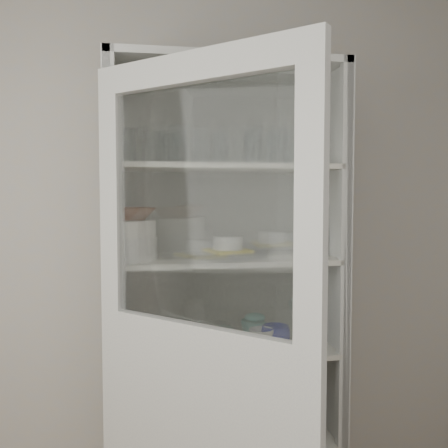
# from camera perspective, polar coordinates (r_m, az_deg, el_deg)

# --- Properties ---
(wall_back) EXTENTS (3.60, 0.02, 2.60)m
(wall_back) POSITION_cam_1_polar(r_m,az_deg,el_deg) (2.41, -5.56, -2.17)
(wall_back) COLOR #B6AB97
(wall_back) RESTS_ON ground
(pantry_cabinet) EXTENTS (1.00, 0.45, 2.10)m
(pantry_cabinet) POSITION_cam_1_polar(r_m,az_deg,el_deg) (2.34, -0.25, -11.30)
(pantry_cabinet) COLOR #BBBBBB
(pantry_cabinet) RESTS_ON floor
(cupboard_door) EXTENTS (0.68, 0.65, 2.00)m
(cupboard_door) POSITION_cam_1_polar(r_m,az_deg,el_deg) (1.77, -2.94, -18.53)
(cupboard_door) COLOR #BBBBBB
(cupboard_door) RESTS_ON floor
(tumbler_0) EXTENTS (0.09, 0.09, 0.13)m
(tumbler_0) POSITION_cam_1_polar(r_m,az_deg,el_deg) (2.02, -10.94, 8.81)
(tumbler_0) COLOR silver
(tumbler_0) RESTS_ON shelf_glass
(tumbler_1) EXTENTS (0.08, 0.08, 0.14)m
(tumbler_1) POSITION_cam_1_polar(r_m,az_deg,el_deg) (2.05, -2.62, 8.89)
(tumbler_1) COLOR silver
(tumbler_1) RESTS_ON shelf_glass
(tumbler_2) EXTENTS (0.08, 0.08, 0.15)m
(tumbler_2) POSITION_cam_1_polar(r_m,az_deg,el_deg) (2.06, -5.41, 9.01)
(tumbler_2) COLOR silver
(tumbler_2) RESTS_ON shelf_glass
(tumbler_3) EXTENTS (0.08, 0.08, 0.15)m
(tumbler_3) POSITION_cam_1_polar(r_m,az_deg,el_deg) (2.10, 3.38, 8.87)
(tumbler_3) COLOR silver
(tumbler_3) RESTS_ON shelf_glass
(tumbler_4) EXTENTS (0.10, 0.10, 0.15)m
(tumbler_4) POSITION_cam_1_polar(r_m,az_deg,el_deg) (2.11, 6.26, 8.86)
(tumbler_4) COLOR silver
(tumbler_4) RESTS_ON shelf_glass
(tumbler_5) EXTENTS (0.09, 0.09, 0.13)m
(tumbler_5) POSITION_cam_1_polar(r_m,az_deg,el_deg) (2.12, 5.47, 8.64)
(tumbler_5) COLOR silver
(tumbler_5) RESTS_ON shelf_glass
(tumbler_6) EXTENTS (0.10, 0.10, 0.15)m
(tumbler_6) POSITION_cam_1_polar(r_m,az_deg,el_deg) (2.16, 7.79, 8.73)
(tumbler_6) COLOR silver
(tumbler_6) RESTS_ON shelf_glass
(tumbler_7) EXTENTS (0.08, 0.08, 0.14)m
(tumbler_7) POSITION_cam_1_polar(r_m,az_deg,el_deg) (2.17, -8.46, 8.57)
(tumbler_7) COLOR silver
(tumbler_7) RESTS_ON shelf_glass
(tumbler_8) EXTENTS (0.08, 0.08, 0.14)m
(tumbler_8) POSITION_cam_1_polar(r_m,az_deg,el_deg) (2.17, -6.62, 8.63)
(tumbler_8) COLOR silver
(tumbler_8) RESTS_ON shelf_glass
(tumbler_9) EXTENTS (0.08, 0.08, 0.14)m
(tumbler_9) POSITION_cam_1_polar(r_m,az_deg,el_deg) (2.18, -0.51, 8.64)
(tumbler_9) COLOR silver
(tumbler_9) RESTS_ON shelf_glass
(goblet_0) EXTENTS (0.08, 0.08, 0.17)m
(goblet_0) POSITION_cam_1_polar(r_m,az_deg,el_deg) (2.28, -5.41, 8.77)
(goblet_0) COLOR silver
(goblet_0) RESTS_ON shelf_glass
(goblet_1) EXTENTS (0.07, 0.07, 0.16)m
(goblet_1) POSITION_cam_1_polar(r_m,az_deg,el_deg) (2.29, -6.29, 8.58)
(goblet_1) COLOR silver
(goblet_1) RESTS_ON shelf_glass
(goblet_2) EXTENTS (0.08, 0.08, 0.17)m
(goblet_2) POSITION_cam_1_polar(r_m,az_deg,el_deg) (2.31, 3.25, 8.69)
(goblet_2) COLOR silver
(goblet_2) RESTS_ON shelf_glass
(goblet_3) EXTENTS (0.08, 0.08, 0.17)m
(goblet_3) POSITION_cam_1_polar(r_m,az_deg,el_deg) (2.34, 5.86, 8.59)
(goblet_3) COLOR silver
(goblet_3) RESTS_ON shelf_glass
(plate_stack_front) EXTENTS (0.23, 0.23, 0.10)m
(plate_stack_front) POSITION_cam_1_polar(r_m,az_deg,el_deg) (2.11, -10.73, -2.75)
(plate_stack_front) COLOR silver
(plate_stack_front) RESTS_ON shelf_plates
(plate_stack_back) EXTENTS (0.20, 0.20, 0.08)m
(plate_stack_back) POSITION_cam_1_polar(r_m,az_deg,el_deg) (2.30, -10.61, -2.40)
(plate_stack_back) COLOR silver
(plate_stack_back) RESTS_ON shelf_plates
(cream_bowl) EXTENTS (0.23, 0.23, 0.07)m
(cream_bowl) POSITION_cam_1_polar(r_m,az_deg,el_deg) (2.11, -10.76, -0.50)
(cream_bowl) COLOR white
(cream_bowl) RESTS_ON plate_stack_front
(terracotta_bowl) EXTENTS (0.24, 0.24, 0.05)m
(terracotta_bowl) POSITION_cam_1_polar(r_m,az_deg,el_deg) (2.10, -10.78, 1.17)
(terracotta_bowl) COLOR #582B14
(terracotta_bowl) RESTS_ON cream_bowl
(glass_platter) EXTENTS (0.42, 0.42, 0.02)m
(glass_platter) POSITION_cam_1_polar(r_m,az_deg,el_deg) (2.20, 0.45, -3.48)
(glass_platter) COLOR silver
(glass_platter) RESTS_ON shelf_plates
(yellow_trivet) EXTENTS (0.22, 0.22, 0.01)m
(yellow_trivet) POSITION_cam_1_polar(r_m,az_deg,el_deg) (2.20, 0.45, -3.07)
(yellow_trivet) COLOR yellow
(yellow_trivet) RESTS_ON glass_platter
(white_ramekin) EXTENTS (0.17, 0.17, 0.06)m
(white_ramekin) POSITION_cam_1_polar(r_m,az_deg,el_deg) (2.19, 0.45, -2.15)
(white_ramekin) COLOR silver
(white_ramekin) RESTS_ON yellow_trivet
(grey_bowl_stack) EXTENTS (0.14, 0.14, 0.12)m
(grey_bowl_stack) POSITION_cam_1_polar(r_m,az_deg,el_deg) (2.30, 10.18, -1.96)
(grey_bowl_stack) COLOR silver
(grey_bowl_stack) RESTS_ON shelf_plates
(mug_blue) EXTENTS (0.13, 0.13, 0.10)m
(mug_blue) POSITION_cam_1_polar(r_m,az_deg,el_deg) (2.25, 5.89, -12.71)
(mug_blue) COLOR navy
(mug_blue) RESTS_ON shelf_mugs
(mug_teal) EXTENTS (0.11, 0.11, 0.10)m
(mug_teal) POSITION_cam_1_polar(r_m,az_deg,el_deg) (2.35, 3.23, -12.04)
(mug_teal) COLOR #1A7669
(mug_teal) RESTS_ON shelf_mugs
(mug_white) EXTENTS (0.12, 0.12, 0.10)m
(mug_white) POSITION_cam_1_polar(r_m,az_deg,el_deg) (2.19, 4.29, -13.12)
(mug_white) COLOR silver
(mug_white) RESTS_ON shelf_mugs
(teal_jar) EXTENTS (0.09, 0.09, 0.11)m
(teal_jar) POSITION_cam_1_polar(r_m,az_deg,el_deg) (2.33, 3.55, -11.95)
(teal_jar) COLOR #1A7669
(teal_jar) RESTS_ON shelf_mugs
(measuring_cups) EXTENTS (0.09, 0.09, 0.04)m
(measuring_cups) POSITION_cam_1_polar(r_m,az_deg,el_deg) (2.20, -7.00, -13.92)
(measuring_cups) COLOR #A7A5B7
(measuring_cups) RESTS_ON shelf_mugs
(white_canister) EXTENTS (0.14, 0.14, 0.13)m
(white_canister) POSITION_cam_1_polar(r_m,az_deg,el_deg) (2.26, -10.57, -12.29)
(white_canister) COLOR silver
(white_canister) RESTS_ON shelf_mugs
(cream_dish) EXTENTS (0.30, 0.30, 0.07)m
(cream_dish) POSITION_cam_1_polar(r_m,az_deg,el_deg) (2.38, -6.72, -22.48)
(cream_dish) COLOR white
(cream_dish) RESTS_ON shelf_bot
(tin_box) EXTENTS (0.24, 0.20, 0.06)m
(tin_box) POSITION_cam_1_polar(r_m,az_deg,el_deg) (2.43, 4.29, -22.01)
(tin_box) COLOR #959598
(tin_box) RESTS_ON shelf_bot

